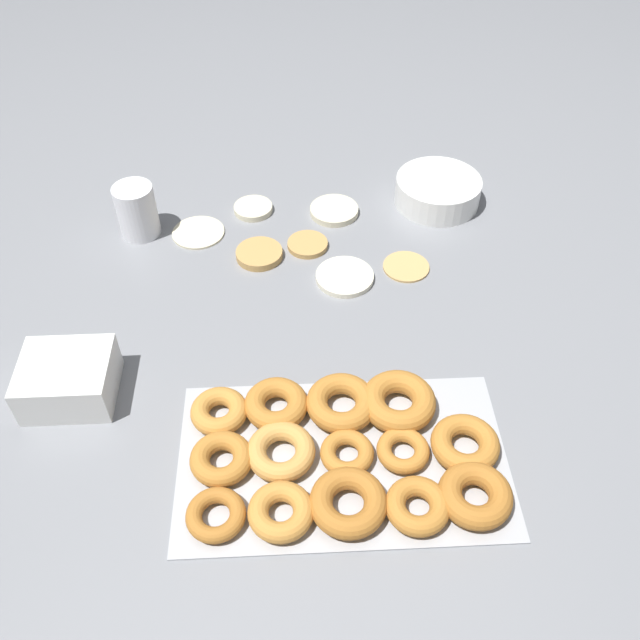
{
  "coord_description": "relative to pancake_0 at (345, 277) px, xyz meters",
  "views": [
    {
      "loc": [
        -0.02,
        -0.93,
        0.87
      ],
      "look_at": [
        0.02,
        -0.13,
        0.04
      ],
      "focal_mm": 38.0,
      "sensor_mm": 36.0,
      "label": 1
    }
  ],
  "objects": [
    {
      "name": "batter_bowl",
      "position": [
        0.22,
        0.24,
        0.02
      ],
      "size": [
        0.18,
        0.18,
        0.06
      ],
      "color": "white",
      "rests_on": "ground_plane"
    },
    {
      "name": "pancake_4",
      "position": [
        -0.18,
        0.22,
        0.0
      ],
      "size": [
        0.08,
        0.08,
        0.01
      ],
      "primitive_type": "cylinder",
      "color": "beige",
      "rests_on": "ground_plane"
    },
    {
      "name": "paper_cup",
      "position": [
        -0.4,
        0.16,
        0.05
      ],
      "size": [
        0.08,
        0.08,
        0.11
      ],
      "color": "white",
      "rests_on": "ground_plane"
    },
    {
      "name": "pancake_6",
      "position": [
        -0.07,
        0.1,
        0.0
      ],
      "size": [
        0.08,
        0.08,
        0.01
      ],
      "primitive_type": "cylinder",
      "color": "tan",
      "rests_on": "ground_plane"
    },
    {
      "name": "pancake_1",
      "position": [
        -0.29,
        0.15,
        -0.0
      ],
      "size": [
        0.11,
        0.11,
        0.01
      ],
      "primitive_type": "cylinder",
      "color": "beige",
      "rests_on": "ground_plane"
    },
    {
      "name": "container_stack",
      "position": [
        -0.46,
        -0.25,
        0.03
      ],
      "size": [
        0.14,
        0.13,
        0.07
      ],
      "color": "white",
      "rests_on": "ground_plane"
    },
    {
      "name": "ground_plane",
      "position": [
        -0.08,
        -0.02,
        -0.01
      ],
      "size": [
        3.0,
        3.0,
        0.0
      ],
      "primitive_type": "plane",
      "color": "gray"
    },
    {
      "name": "pancake_3",
      "position": [
        -0.01,
        0.21,
        0.0
      ],
      "size": [
        0.1,
        0.1,
        0.01
      ],
      "primitive_type": "cylinder",
      "color": "beige",
      "rests_on": "ground_plane"
    },
    {
      "name": "pancake_0",
      "position": [
        0.0,
        0.0,
        0.0
      ],
      "size": [
        0.11,
        0.11,
        0.01
      ],
      "primitive_type": "cylinder",
      "color": "silver",
      "rests_on": "ground_plane"
    },
    {
      "name": "pancake_5",
      "position": [
        -0.16,
        0.07,
        0.0
      ],
      "size": [
        0.09,
        0.09,
        0.02
      ],
      "primitive_type": "cylinder",
      "color": "tan",
      "rests_on": "ground_plane"
    },
    {
      "name": "donut_tray",
      "position": [
        -0.03,
        -0.4,
        0.01
      ],
      "size": [
        0.49,
        0.29,
        0.04
      ],
      "color": "#ADAFB5",
      "rests_on": "ground_plane"
    },
    {
      "name": "pancake_2",
      "position": [
        0.12,
        0.03,
        -0.0
      ],
      "size": [
        0.09,
        0.09,
        0.01
      ],
      "primitive_type": "cylinder",
      "color": "tan",
      "rests_on": "ground_plane"
    }
  ]
}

